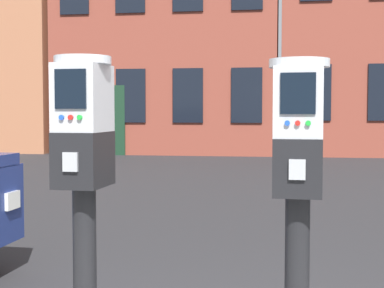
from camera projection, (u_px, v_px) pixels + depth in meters
parking_meter_near_kerb at (84, 171)px, 2.23m from camera, size 0.23×0.26×1.40m
parking_meter_twin_adjacent at (298, 178)px, 2.11m from camera, size 0.23×0.26×1.38m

